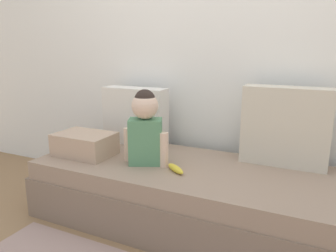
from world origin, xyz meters
name	(u,v)px	position (x,y,z in m)	size (l,w,h in m)	color
ground_plane	(185,221)	(0.00, 0.00, 0.00)	(12.00, 12.00, 0.00)	#93704C
back_wall	(215,28)	(0.00, 0.53, 1.28)	(5.22, 0.10, 2.55)	white
couch	(185,194)	(0.00, 0.00, 0.20)	(2.02, 0.80, 0.40)	#826C5B
throw_pillow_left	(135,116)	(-0.56, 0.30, 0.62)	(0.51, 0.16, 0.44)	silver
throw_pillow_right	(285,127)	(0.56, 0.30, 0.65)	(0.53, 0.16, 0.50)	beige
toddler	(145,126)	(-0.25, -0.07, 0.65)	(0.32, 0.21, 0.49)	#568E66
banana	(176,169)	(-0.02, -0.12, 0.42)	(0.17, 0.04, 0.04)	yellow
folded_blanket	(85,144)	(-0.73, -0.10, 0.48)	(0.40, 0.28, 0.15)	tan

